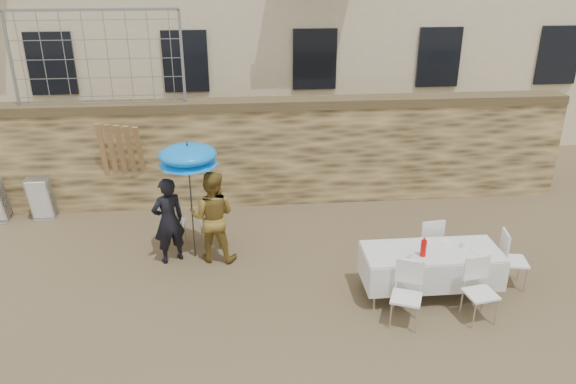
{
  "coord_description": "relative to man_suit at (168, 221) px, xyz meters",
  "views": [
    {
      "loc": [
        -0.37,
        -6.13,
        5.01
      ],
      "look_at": [
        0.4,
        2.2,
        1.4
      ],
      "focal_mm": 35.0,
      "sensor_mm": 36.0,
      "label": 1
    }
  ],
  "objects": [
    {
      "name": "ground",
      "position": [
        1.61,
        -2.6,
        -0.77
      ],
      "size": [
        80.0,
        80.0,
        0.0
      ],
      "primitive_type": "plane",
      "color": "brown",
      "rests_on": "ground"
    },
    {
      "name": "stone_wall",
      "position": [
        1.61,
        2.4,
        0.33
      ],
      "size": [
        13.0,
        0.5,
        2.2
      ],
      "primitive_type": "cube",
      "color": "olive",
      "rests_on": "ground"
    },
    {
      "name": "chain_link_fence",
      "position": [
        -1.39,
        2.4,
        2.33
      ],
      "size": [
        3.2,
        0.06,
        1.8
      ],
      "primitive_type": null,
      "color": "gray",
      "rests_on": "stone_wall"
    },
    {
      "name": "man_suit",
      "position": [
        0.0,
        0.0,
        0.0
      ],
      "size": [
        0.67,
        0.6,
        1.55
      ],
      "primitive_type": "imported",
      "rotation": [
        0.0,
        0.0,
        3.65
      ],
      "color": "black",
      "rests_on": "ground"
    },
    {
      "name": "woman_dress",
      "position": [
        0.75,
        0.0,
        0.05
      ],
      "size": [
        0.9,
        0.76,
        1.64
      ],
      "primitive_type": "imported",
      "rotation": [
        0.0,
        0.0,
        2.95
      ],
      "color": "#B28B36",
      "rests_on": "ground"
    },
    {
      "name": "umbrella",
      "position": [
        0.4,
        0.1,
        1.08
      ],
      "size": [
        1.01,
        1.01,
        1.97
      ],
      "color": "#3F3F44",
      "rests_on": "ground"
    },
    {
      "name": "couple_chair_left",
      "position": [
        0.0,
        0.55,
        -0.29
      ],
      "size": [
        0.5,
        0.5,
        0.96
      ],
      "primitive_type": null,
      "rotation": [
        0.0,
        0.0,
        3.1
      ],
      "color": "white",
      "rests_on": "ground"
    },
    {
      "name": "couple_chair_right",
      "position": [
        0.7,
        0.55,
        -0.29
      ],
      "size": [
        0.56,
        0.56,
        0.96
      ],
      "primitive_type": null,
      "rotation": [
        0.0,
        0.0,
        3.32
      ],
      "color": "white",
      "rests_on": "ground"
    },
    {
      "name": "banquet_table",
      "position": [
        4.15,
        -1.42,
        -0.04
      ],
      "size": [
        2.1,
        0.85,
        0.78
      ],
      "color": "silver",
      "rests_on": "ground"
    },
    {
      "name": "soda_bottle",
      "position": [
        3.95,
        -1.57,
        0.13
      ],
      "size": [
        0.09,
        0.09,
        0.26
      ],
      "primitive_type": "cylinder",
      "color": "red",
      "rests_on": "banquet_table"
    },
    {
      "name": "table_chair_front_left",
      "position": [
        3.55,
        -2.17,
        -0.29
      ],
      "size": [
        0.63,
        0.63,
        0.96
      ],
      "primitive_type": null,
      "rotation": [
        0.0,
        0.0,
        -0.4
      ],
      "color": "white",
      "rests_on": "ground"
    },
    {
      "name": "table_chair_front_right",
      "position": [
        4.65,
        -2.17,
        -0.29
      ],
      "size": [
        0.55,
        0.55,
        0.96
      ],
      "primitive_type": null,
      "rotation": [
        0.0,
        0.0,
        0.17
      ],
      "color": "white",
      "rests_on": "ground"
    },
    {
      "name": "table_chair_back",
      "position": [
        4.35,
        -0.62,
        -0.29
      ],
      "size": [
        0.53,
        0.53,
        0.96
      ],
      "primitive_type": null,
      "rotation": [
        0.0,
        0.0,
        3.26
      ],
      "color": "white",
      "rests_on": "ground"
    },
    {
      "name": "table_chair_side",
      "position": [
        5.55,
        -1.32,
        -0.29
      ],
      "size": [
        0.56,
        0.56,
        0.96
      ],
      "primitive_type": null,
      "rotation": [
        0.0,
        0.0,
        1.39
      ],
      "color": "white",
      "rests_on": "ground"
    },
    {
      "name": "chair_stack_right",
      "position": [
        -2.73,
        2.04,
        -0.31
      ],
      "size": [
        0.46,
        0.4,
        0.92
      ],
      "primitive_type": null,
      "color": "white",
      "rests_on": "ground"
    },
    {
      "name": "wood_planks",
      "position": [
        -1.13,
        2.11,
        0.23
      ],
      "size": [
        0.7,
        0.2,
        2.0
      ],
      "primitive_type": null,
      "color": "#A37749",
      "rests_on": "ground"
    }
  ]
}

